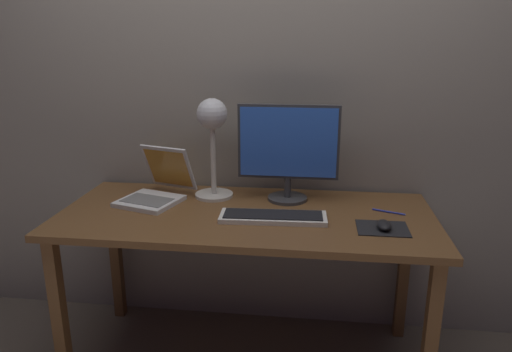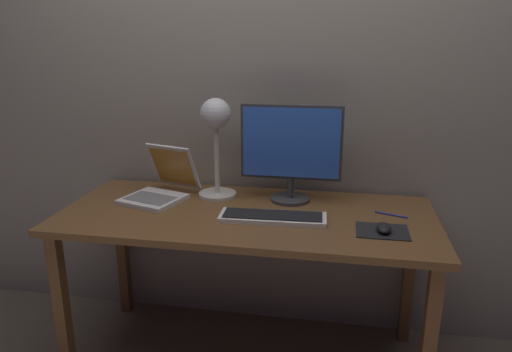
{
  "view_description": "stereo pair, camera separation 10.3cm",
  "coord_description": "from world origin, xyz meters",
  "px_view_note": "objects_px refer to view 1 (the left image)",
  "views": [
    {
      "loc": [
        0.28,
        -1.9,
        1.47
      ],
      "look_at": [
        0.05,
        -0.05,
        0.92
      ],
      "focal_mm": 33.43,
      "sensor_mm": 36.0,
      "label": 1
    },
    {
      "loc": [
        0.38,
        -1.88,
        1.47
      ],
      "look_at": [
        0.05,
        -0.05,
        0.92
      ],
      "focal_mm": 33.43,
      "sensor_mm": 36.0,
      "label": 2
    }
  ],
  "objects_px": {
    "keyboard_main": "(273,217)",
    "laptop": "(159,185)",
    "desk_lamp": "(212,128)",
    "pen": "(389,212)",
    "monitor": "(288,148)",
    "mouse": "(384,225)"
  },
  "relations": [
    {
      "from": "monitor",
      "to": "desk_lamp",
      "type": "distance_m",
      "value": 0.36
    },
    {
      "from": "laptop",
      "to": "desk_lamp",
      "type": "distance_m",
      "value": 0.36
    },
    {
      "from": "monitor",
      "to": "mouse",
      "type": "bearing_deg",
      "value": -37.86
    },
    {
      "from": "pen",
      "to": "laptop",
      "type": "bearing_deg",
      "value": 176.53
    },
    {
      "from": "desk_lamp",
      "to": "mouse",
      "type": "bearing_deg",
      "value": -22.97
    },
    {
      "from": "monitor",
      "to": "desk_lamp",
      "type": "height_order",
      "value": "desk_lamp"
    },
    {
      "from": "keyboard_main",
      "to": "laptop",
      "type": "distance_m",
      "value": 0.59
    },
    {
      "from": "pen",
      "to": "mouse",
      "type": "bearing_deg",
      "value": -103.3
    },
    {
      "from": "keyboard_main",
      "to": "pen",
      "type": "relative_size",
      "value": 3.18
    },
    {
      "from": "desk_lamp",
      "to": "monitor",
      "type": "bearing_deg",
      "value": -1.11
    },
    {
      "from": "laptop",
      "to": "mouse",
      "type": "distance_m",
      "value": 1.02
    },
    {
      "from": "monitor",
      "to": "laptop",
      "type": "height_order",
      "value": "monitor"
    },
    {
      "from": "laptop",
      "to": "pen",
      "type": "xyz_separation_m",
      "value": [
        1.04,
        -0.06,
        -0.06
      ]
    },
    {
      "from": "keyboard_main",
      "to": "mouse",
      "type": "bearing_deg",
      "value": -7.12
    },
    {
      "from": "monitor",
      "to": "pen",
      "type": "bearing_deg",
      "value": -14.46
    },
    {
      "from": "monitor",
      "to": "keyboard_main",
      "type": "distance_m",
      "value": 0.35
    },
    {
      "from": "desk_lamp",
      "to": "mouse",
      "type": "distance_m",
      "value": 0.86
    },
    {
      "from": "keyboard_main",
      "to": "desk_lamp",
      "type": "xyz_separation_m",
      "value": [
        -0.3,
        0.26,
        0.31
      ]
    },
    {
      "from": "mouse",
      "to": "pen",
      "type": "height_order",
      "value": "mouse"
    },
    {
      "from": "laptop",
      "to": "keyboard_main",
      "type": "bearing_deg",
      "value": -20.14
    },
    {
      "from": "mouse",
      "to": "pen",
      "type": "bearing_deg",
      "value": 76.7
    },
    {
      "from": "monitor",
      "to": "desk_lamp",
      "type": "xyz_separation_m",
      "value": [
        -0.35,
        0.01,
        0.08
      ]
    }
  ]
}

